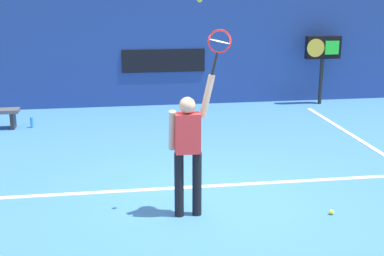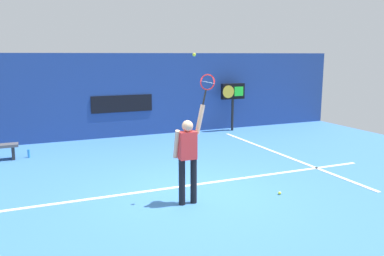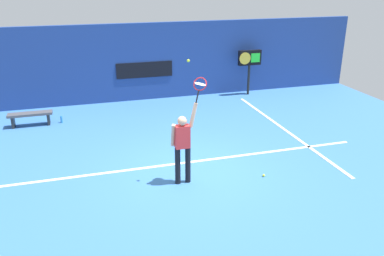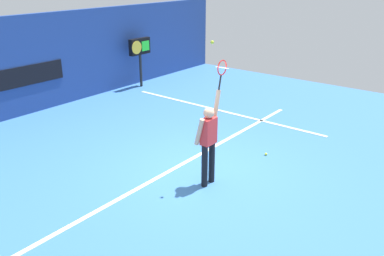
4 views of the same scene
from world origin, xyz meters
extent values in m
plane|color=#3870B2|center=(0.00, 0.00, 0.00)|extent=(18.00, 18.00, 0.00)
cube|color=navy|center=(0.00, 6.63, 1.49)|extent=(18.00, 0.20, 2.99)
cube|color=black|center=(0.00, 6.51, 1.21)|extent=(2.20, 0.03, 0.60)
cube|color=white|center=(0.00, 0.52, 0.01)|extent=(10.00, 0.10, 0.01)
cube|color=white|center=(3.72, 2.00, 0.01)|extent=(0.10, 7.00, 0.01)
cylinder|color=black|center=(-0.47, -0.48, 0.46)|extent=(0.13, 0.13, 0.92)
cylinder|color=black|center=(-0.22, -0.48, 0.46)|extent=(0.13, 0.13, 0.92)
cube|color=red|center=(-0.35, -0.48, 1.20)|extent=(0.34, 0.20, 0.55)
sphere|color=#D8A884|center=(-0.35, -0.48, 1.58)|extent=(0.22, 0.22, 0.22)
cylinder|color=#D8A884|center=(-0.09, -0.48, 1.69)|extent=(0.21, 0.09, 0.59)
cylinder|color=#D8A884|center=(-0.55, -0.40, 1.22)|extent=(0.09, 0.23, 0.58)
cylinder|color=black|center=(0.01, -0.48, 2.12)|extent=(0.10, 0.03, 0.30)
torus|color=red|center=(0.07, -0.48, 2.41)|extent=(0.37, 0.02, 0.37)
cylinder|color=silver|center=(0.07, -0.48, 2.41)|extent=(0.26, 0.27, 0.06)
sphere|color=#CCE033|center=(-0.18, -0.41, 2.93)|extent=(0.07, 0.07, 0.07)
cylinder|color=black|center=(4.24, 6.07, 0.62)|extent=(0.10, 0.10, 1.24)
cube|color=black|center=(4.24, 6.07, 1.54)|extent=(0.95, 0.18, 0.60)
cylinder|color=gold|center=(3.99, 5.97, 1.54)|extent=(0.48, 0.02, 0.48)
cube|color=#26D833|center=(4.45, 5.97, 1.54)|extent=(0.38, 0.02, 0.36)
cube|color=#262628|center=(-3.61, 4.66, 0.18)|extent=(0.08, 0.32, 0.37)
cylinder|color=#338CD8|center=(-3.20, 4.66, 0.12)|extent=(0.07, 0.07, 0.24)
sphere|color=#CCE033|center=(1.65, -0.76, 0.03)|extent=(0.07, 0.07, 0.07)
camera|label=1|loc=(-1.28, -7.04, 3.09)|focal=48.08mm
camera|label=2|loc=(-3.22, -7.47, 2.94)|focal=37.29mm
camera|label=3|loc=(-2.53, -8.69, 4.69)|focal=37.29mm
camera|label=4|loc=(-6.48, -4.90, 4.22)|focal=37.97mm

